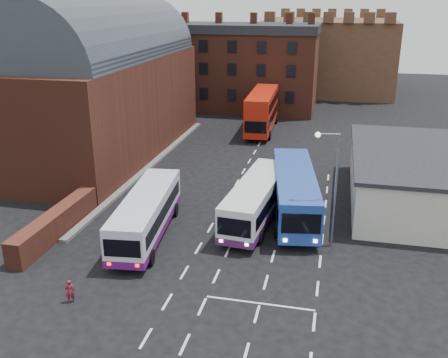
% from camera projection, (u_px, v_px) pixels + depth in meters
% --- Properties ---
extents(ground, '(180.00, 180.00, 0.00)m').
position_uv_depth(ground, '(188.00, 266.00, 31.07)').
color(ground, black).
extents(railway_station, '(12.00, 28.00, 16.00)m').
position_uv_depth(railway_station, '(100.00, 81.00, 50.91)').
color(railway_station, '#602B1E').
rests_on(railway_station, ground).
extents(forecourt_wall, '(1.20, 10.00, 1.80)m').
position_uv_depth(forecourt_wall, '(56.00, 224.00, 34.73)').
color(forecourt_wall, '#602B1E').
rests_on(forecourt_wall, ground).
extents(cream_building, '(10.40, 16.40, 4.25)m').
position_uv_depth(cream_building, '(417.00, 177.00, 39.99)').
color(cream_building, beige).
rests_on(cream_building, ground).
extents(brick_terrace, '(22.00, 10.00, 11.00)m').
position_uv_depth(brick_terrace, '(239.00, 72.00, 72.52)').
color(brick_terrace, brown).
rests_on(brick_terrace, ground).
extents(castle_keep, '(22.00, 22.00, 12.00)m').
position_uv_depth(castle_keep, '(328.00, 55.00, 88.13)').
color(castle_keep, brown).
rests_on(castle_keep, ground).
extents(bus_white_outbound, '(3.80, 11.35, 3.04)m').
position_uv_depth(bus_white_outbound, '(146.00, 212.00, 34.41)').
color(bus_white_outbound, silver).
rests_on(bus_white_outbound, ground).
extents(bus_white_inbound, '(3.58, 11.37, 3.05)m').
position_uv_depth(bus_white_inbound, '(256.00, 198.00, 36.84)').
color(bus_white_inbound, silver).
rests_on(bus_white_inbound, ground).
extents(bus_blue, '(4.79, 12.84, 3.42)m').
position_uv_depth(bus_blue, '(295.00, 190.00, 37.71)').
color(bus_blue, '#2343A2').
rests_on(bus_blue, ground).
extents(bus_red_double, '(3.41, 12.34, 4.90)m').
position_uv_depth(bus_red_double, '(262.00, 111.00, 61.26)').
color(bus_red_double, red).
rests_on(bus_red_double, ground).
extents(street_lamp, '(1.59, 0.48, 7.88)m').
position_uv_depth(street_lamp, '(332.00, 180.00, 31.96)').
color(street_lamp, slate).
rests_on(street_lamp, ground).
extents(pedestrian_red, '(0.60, 0.57, 1.38)m').
position_uv_depth(pedestrian_red, '(70.00, 291.00, 27.18)').
color(pedestrian_red, maroon).
rests_on(pedestrian_red, ground).
extents(pedestrian_beige, '(0.77, 0.67, 1.38)m').
position_uv_depth(pedestrian_beige, '(108.00, 259.00, 30.54)').
color(pedestrian_beige, tan).
rests_on(pedestrian_beige, ground).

